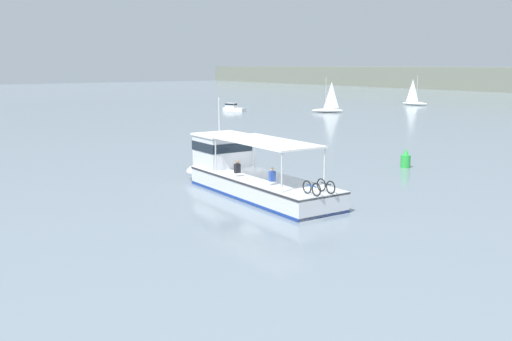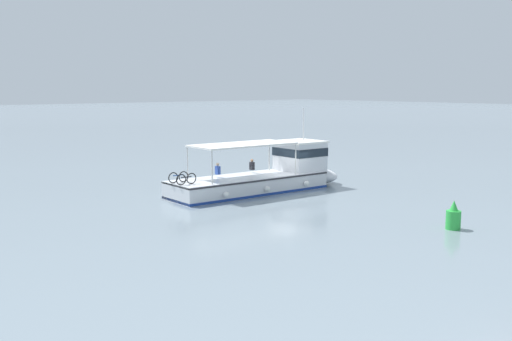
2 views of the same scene
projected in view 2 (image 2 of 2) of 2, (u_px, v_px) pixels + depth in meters
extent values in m
plane|color=gray|center=(290.00, 191.00, 38.58)|extent=(400.00, 400.00, 0.00)
cube|color=silver|center=(249.00, 184.00, 37.72)|extent=(10.92, 3.64, 1.10)
ellipsoid|color=silver|center=(319.00, 176.00, 41.49)|extent=(2.32, 3.03, 1.01)
cube|color=navy|center=(249.00, 191.00, 37.78)|extent=(10.92, 3.68, 0.16)
cube|color=#2D2D33|center=(249.00, 177.00, 37.65)|extent=(10.92, 3.70, 0.10)
cube|color=silver|center=(300.00, 156.00, 40.19)|extent=(2.71, 2.82, 1.90)
cube|color=#19232D|center=(300.00, 151.00, 40.14)|extent=(2.75, 2.89, 0.56)
cube|color=white|center=(300.00, 142.00, 40.04)|extent=(2.87, 2.99, 0.12)
cube|color=white|center=(243.00, 144.00, 37.08)|extent=(6.81, 3.21, 0.10)
cylinder|color=silver|center=(269.00, 155.00, 40.27)|extent=(0.08, 0.08, 2.00)
cylinder|color=silver|center=(296.00, 159.00, 38.14)|extent=(0.08, 0.08, 2.00)
cylinder|color=silver|center=(188.00, 163.00, 36.31)|extent=(0.08, 0.08, 2.00)
cylinder|color=silver|center=(212.00, 168.00, 34.19)|extent=(0.08, 0.08, 2.00)
cylinder|color=silver|center=(303.00, 124.00, 40.06)|extent=(0.06, 0.06, 2.20)
sphere|color=white|center=(307.00, 184.00, 38.41)|extent=(0.36, 0.36, 0.36)
sphere|color=white|center=(267.00, 189.00, 36.40)|extent=(0.36, 0.36, 0.36)
sphere|color=white|center=(226.00, 194.00, 34.51)|extent=(0.36, 0.36, 0.36)
torus|color=black|center=(183.00, 177.00, 35.18)|extent=(0.66, 0.09, 0.66)
torus|color=black|center=(173.00, 178.00, 34.75)|extent=(0.66, 0.09, 0.66)
cylinder|color=#1E478C|center=(178.00, 175.00, 34.95)|extent=(0.70, 0.09, 0.06)
torus|color=black|center=(191.00, 178.00, 34.47)|extent=(0.66, 0.09, 0.66)
torus|color=black|center=(181.00, 180.00, 34.05)|extent=(0.66, 0.09, 0.66)
cylinder|color=#232328|center=(186.00, 177.00, 34.24)|extent=(0.70, 0.09, 0.06)
cube|color=#2D4CA5|center=(218.00, 170.00, 36.93)|extent=(0.23, 0.33, 0.52)
sphere|color=beige|center=(218.00, 164.00, 36.88)|extent=(0.20, 0.20, 0.20)
cube|color=black|center=(252.00, 166.00, 38.97)|extent=(0.23, 0.33, 0.52)
sphere|color=#9E7051|center=(252.00, 160.00, 38.91)|extent=(0.20, 0.20, 0.20)
cylinder|color=green|center=(453.00, 220.00, 28.11)|extent=(0.70, 0.70, 0.90)
cone|color=green|center=(454.00, 206.00, 28.01)|extent=(0.42, 0.42, 0.50)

